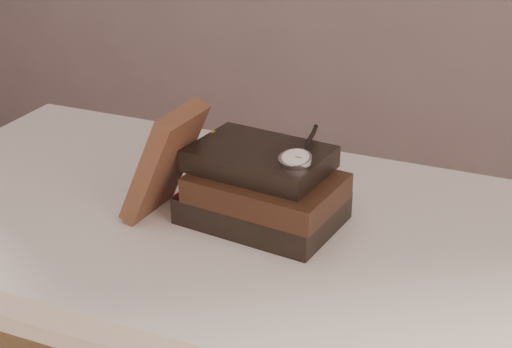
% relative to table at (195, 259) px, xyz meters
% --- Properties ---
extents(table, '(1.00, 0.60, 0.75)m').
position_rel_table_xyz_m(table, '(0.00, 0.00, 0.00)').
color(table, silver).
rests_on(table, ground).
extents(book_stack, '(0.24, 0.18, 0.11)m').
position_rel_table_xyz_m(book_stack, '(0.12, 0.00, 0.14)').
color(book_stack, black).
rests_on(book_stack, table).
extents(journal, '(0.11, 0.12, 0.18)m').
position_rel_table_xyz_m(journal, '(-0.02, -0.04, 0.18)').
color(journal, '#422519').
rests_on(journal, table).
extents(pocket_watch, '(0.05, 0.15, 0.02)m').
position_rel_table_xyz_m(pocket_watch, '(0.17, -0.01, 0.21)').
color(pocket_watch, silver).
rests_on(pocket_watch, book_stack).
extents(eyeglasses, '(0.11, 0.12, 0.04)m').
position_rel_table_xyz_m(eyeglasses, '(0.05, 0.09, 0.16)').
color(eyeglasses, silver).
rests_on(eyeglasses, book_stack).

